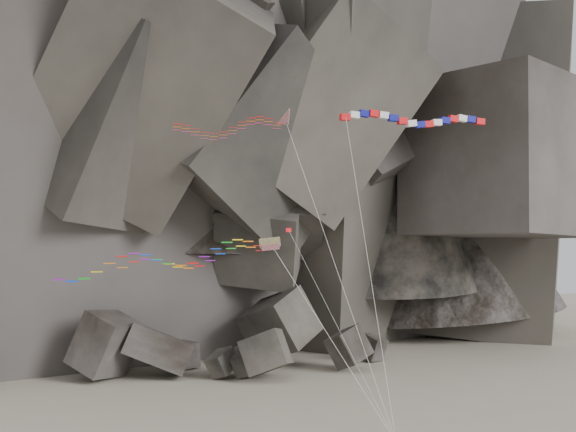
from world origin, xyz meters
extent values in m
cube|color=#47423F|center=(-6.93, 33.04, 1.77)|extent=(8.39, 6.67, 6.61)
cube|color=#47423F|center=(-12.67, 33.02, 3.14)|extent=(9.22, 8.63, 8.09)
cube|color=#47423F|center=(15.61, 31.59, 1.96)|extent=(5.94, 5.21, 5.75)
cube|color=#47423F|center=(0.11, 30.42, 1.18)|extent=(4.27, 3.76, 3.70)
cube|color=#47423F|center=(-3.62, 38.21, 1.50)|extent=(4.30, 4.69, 3.27)
cube|color=#47423F|center=(3.21, 30.39, 1.20)|extent=(4.77, 4.86, 4.09)
cube|color=#47423F|center=(20.72, 37.13, 1.43)|extent=(3.83, 3.96, 3.72)
cube|color=#47423F|center=(4.85, 28.63, 2.03)|extent=(7.01, 7.05, 6.14)
cube|color=#47423F|center=(8.55, 38.27, 3.18)|extent=(11.14, 9.66, 10.07)
cylinder|color=silver|center=(4.35, 0.44, 13.71)|extent=(5.82, 9.09, 23.77)
cube|color=red|center=(6.38, 4.53, 25.84)|extent=(0.81, 0.56, 0.52)
cube|color=white|center=(7.20, 4.54, 26.06)|extent=(0.85, 0.56, 0.58)
cube|color=#0C0E85|center=(8.02, 4.50, 26.20)|extent=(0.87, 0.56, 0.62)
cube|color=red|center=(8.84, 4.43, 26.22)|extent=(0.87, 0.56, 0.63)
cube|color=white|center=(9.65, 4.36, 26.10)|extent=(0.85, 0.56, 0.60)
cube|color=#0C0E85|center=(10.47, 4.31, 25.90)|extent=(0.82, 0.56, 0.54)
cube|color=red|center=(11.29, 4.30, 25.68)|extent=(0.84, 0.56, 0.57)
cube|color=white|center=(12.11, 4.34, 25.51)|extent=(0.86, 0.56, 0.62)
cube|color=#0C0E85|center=(12.93, 4.44, 25.46)|extent=(0.87, 0.56, 0.63)
cube|color=red|center=(13.74, 4.57, 25.55)|extent=(0.86, 0.56, 0.61)
cube|color=white|center=(14.56, 4.71, 25.74)|extent=(0.83, 0.56, 0.55)
cube|color=#0C0E85|center=(15.38, 4.84, 25.96)|extent=(0.83, 0.56, 0.56)
cube|color=red|center=(16.20, 4.92, 26.15)|extent=(0.86, 0.56, 0.61)
cube|color=white|center=(17.01, 4.96, 26.23)|extent=(0.87, 0.56, 0.63)
cube|color=#0C0E85|center=(17.83, 4.95, 26.17)|extent=(0.86, 0.56, 0.61)
cube|color=red|center=(18.65, 4.89, 26.00)|extent=(0.84, 0.56, 0.57)
cylinder|color=silver|center=(6.81, 0.11, 13.84)|extent=(0.89, 8.44, 24.03)
cube|color=#F8EF0D|center=(-1.27, -1.99, 15.70)|extent=(1.58, 0.87, 0.83)
cube|color=#0CB219|center=(-1.27, -2.19, 15.38)|extent=(1.30, 0.67, 0.57)
cylinder|color=silver|center=(2.99, -3.04, 8.76)|extent=(8.55, 2.13, 13.88)
cube|color=red|center=(1.26, 2.90, 16.62)|extent=(0.49, 0.21, 0.32)
cube|color=#0C0E85|center=(1.10, 2.91, 16.62)|extent=(0.19, 0.10, 0.33)
cylinder|color=silver|center=(4.25, -0.59, 9.23)|extent=(6.01, 7.02, 14.80)
camera|label=1|loc=(-11.80, -51.22, 16.08)|focal=45.00mm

